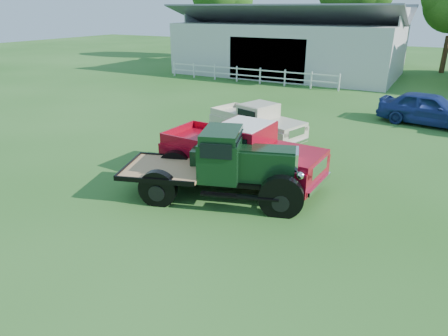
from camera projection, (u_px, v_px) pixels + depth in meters
The scene contains 9 objects.
ground at pixel (197, 215), 11.28m from camera, with size 120.00×120.00×0.00m, color #205717.
shed_left at pixel (289, 40), 34.48m from camera, with size 18.80×10.20×5.60m, color #BCBCBC, non-canonical shape.
fence_rail at pixel (248, 75), 30.88m from camera, with size 14.20×0.16×1.20m, color white, non-canonical shape.
tree_a at pixel (219, 9), 44.17m from camera, with size 6.30×6.30×10.50m, color #0D3D0C, non-canonical shape.
tree_b at pixel (349, 4), 38.54m from camera, with size 6.90×6.90×11.50m, color #0D3D0C, non-canonical shape.
vintage_flatbed at pixel (218, 164), 11.96m from camera, with size 5.47×2.17×2.17m, color black, non-canonical shape.
red_pickup at pixel (241, 152), 13.15m from camera, with size 5.56×2.14×2.03m, color maroon, non-canonical shape.
white_pickup at pixel (257, 123), 17.23m from camera, with size 4.46×1.73×1.64m, color beige, non-canonical shape.
misc_car_blue at pixel (429, 109), 19.67m from camera, with size 1.90×4.72×1.61m, color navy.
Camera 1 is at (5.47, -8.36, 5.46)m, focal length 32.00 mm.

